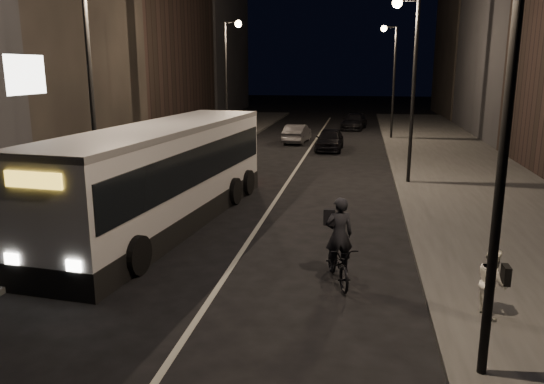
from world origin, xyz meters
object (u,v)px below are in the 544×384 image
at_px(cyclist_on_bicycle, 339,255).
at_px(car_mid, 297,133).
at_px(streetlight_left_near, 97,67).
at_px(car_near, 330,139).
at_px(streetlight_left_far, 229,67).
at_px(car_far, 354,122).
at_px(city_bus, 165,171).
at_px(streetlight_right_mid, 409,67).
at_px(pedestrian_woman, 492,282).
at_px(streetlight_right_far, 391,67).
at_px(streetlight_right_near, 494,66).

height_order(cyclist_on_bicycle, car_mid, cyclist_on_bicycle).
height_order(streetlight_left_near, car_near, streetlight_left_near).
xyz_separation_m(streetlight_left_near, streetlight_left_far, (0.00, 18.00, 0.00)).
bearing_deg(streetlight_left_far, car_far, 57.36).
xyz_separation_m(streetlight_left_near, city_bus, (2.12, 0.20, -3.49)).
xyz_separation_m(streetlight_right_mid, cyclist_on_bicycle, (-2.40, -12.10, -4.60)).
xyz_separation_m(streetlight_left_far, pedestrian_woman, (11.56, -23.65, -4.45)).
relative_size(streetlight_right_far, cyclist_on_bicycle, 3.56).
bearing_deg(streetlight_right_near, car_far, 93.86).
bearing_deg(pedestrian_woman, car_near, 9.67).
relative_size(cyclist_on_bicycle, pedestrian_woman, 1.53).
bearing_deg(streetlight_left_near, streetlight_left_far, 90.00).
bearing_deg(streetlight_left_near, streetlight_right_near, -36.88).
bearing_deg(pedestrian_woman, car_mid, 13.48).
bearing_deg(cyclist_on_bicycle, streetlight_left_far, 94.07).
bearing_deg(car_mid, streetlight_left_far, 42.64).
xyz_separation_m(streetlight_left_far, cyclist_on_bicycle, (8.26, -22.10, -4.60)).
distance_m(streetlight_right_far, city_bus, 25.53).
distance_m(streetlight_right_far, cyclist_on_bicycle, 28.58).
xyz_separation_m(streetlight_right_mid, streetlight_right_far, (0.00, 16.00, 0.00)).
height_order(city_bus, pedestrian_woman, city_bus).
distance_m(streetlight_left_far, pedestrian_woman, 26.70).
distance_m(streetlight_right_mid, car_near, 11.75).
distance_m(streetlight_right_far, car_near, 8.56).
xyz_separation_m(city_bus, car_mid, (2.01, 21.00, -1.21)).
xyz_separation_m(streetlight_right_far, car_mid, (-6.54, -2.80, -4.70)).
height_order(streetlight_right_far, pedestrian_woman, streetlight_right_far).
bearing_deg(pedestrian_woman, car_far, 3.53).
bearing_deg(car_near, car_mid, 129.83).
bearing_deg(cyclist_on_bicycle, streetlight_right_mid, 62.35).
distance_m(cyclist_on_bicycle, car_near, 22.18).
bearing_deg(streetlight_right_mid, cyclist_on_bicycle, -101.22).
relative_size(streetlight_right_far, pedestrian_woman, 5.43).
xyz_separation_m(streetlight_right_near, streetlight_right_far, (0.00, 32.00, 0.00)).
distance_m(streetlight_right_near, car_mid, 30.29).
height_order(city_bus, car_near, city_bus).
relative_size(streetlight_left_near, car_mid, 2.01).
xyz_separation_m(streetlight_right_far, pedestrian_woman, (0.90, -29.65, -4.45)).
relative_size(streetlight_left_near, car_near, 1.93).
relative_size(streetlight_right_near, city_bus, 0.63).
bearing_deg(car_far, city_bus, -93.39).
bearing_deg(car_near, car_far, 84.82).
height_order(streetlight_left_near, cyclist_on_bicycle, streetlight_left_near).
distance_m(streetlight_left_near, car_near, 19.77).
distance_m(city_bus, car_far, 30.98).
bearing_deg(streetlight_right_mid, car_mid, 116.35).
height_order(streetlight_right_mid, car_far, streetlight_right_mid).
relative_size(cyclist_on_bicycle, car_near, 0.54).
relative_size(streetlight_right_near, cyclist_on_bicycle, 3.56).
distance_m(streetlight_right_near, streetlight_right_mid, 16.00).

